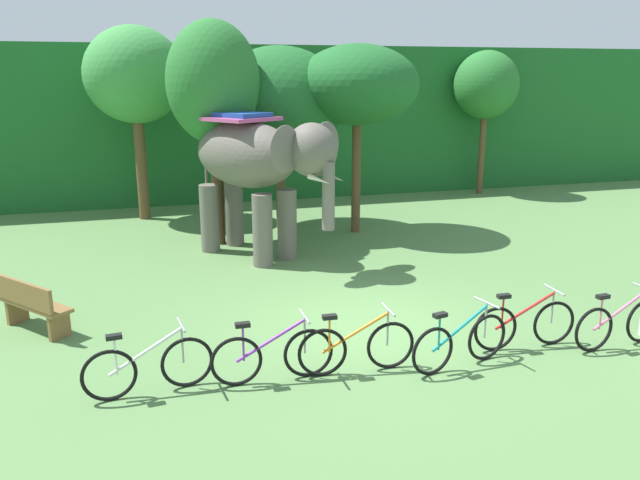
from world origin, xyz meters
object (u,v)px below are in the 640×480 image
Objects in this scene: bike_red at (525,324)px; bike_pink at (619,323)px; bike_orange at (357,347)px; tree_center_right at (135,76)px; bike_purple at (273,355)px; tree_right at (213,84)px; bike_white at (149,367)px; bike_teal at (460,342)px; tree_center_left at (357,86)px; tree_center at (486,86)px; tree_left at (279,102)px; wooden_bench at (32,304)px; elephant at (256,162)px.

bike_pink is (1.41, -0.38, 0.00)m from bike_red.
bike_pink is at bearing -4.16° from bike_orange.
tree_center_right reaches higher than bike_purple.
tree_right is at bearing 123.31° from bike_pink.
tree_right reaches higher than bike_white.
bike_orange is at bearing 170.20° from bike_teal.
tree_center_right is at bearing 104.15° from bike_orange.
tree_center_right is 13.69m from bike_pink.
tree_center_left reaches higher than bike_orange.
bike_teal is at bearing -9.80° from bike_orange.
tree_right is 3.12× the size of bike_purple.
tree_right is 10.59m from tree_center.
bike_orange is (2.75, -10.93, -3.65)m from tree_center_right.
bike_purple is 1.00× the size of bike_pink.
tree_center_left is (1.81, -1.01, 0.41)m from tree_left.
bike_red is at bearing -89.26° from tree_center_left.
bike_pink is (5.36, -0.36, 0.00)m from bike_purple.
bike_purple is 2.69m from bike_teal.
bike_purple and bike_red have the same top height.
bike_purple is at bearing -91.54° from tree_right.
tree_center_left is 0.99× the size of tree_center.
bike_white is at bearing 176.61° from bike_orange.
tree_center_right is 6.28m from tree_center_left.
bike_orange is at bearing -31.47° from wooden_bench.
bike_red is (3.74, -7.47, -3.48)m from tree_right.
tree_center_right reaches higher than wooden_bench.
bike_teal is 1.32m from bike_red.
tree_center_right reaches higher than tree_center.
bike_purple is (-3.85, -7.68, -3.42)m from tree_center_left.
tree_left is 9.29m from bike_orange.
tree_center_right is 3.16× the size of bike_orange.
tree_right is 1.11× the size of tree_left.
tree_center_right is 11.57m from bike_purple.
bike_pink is (-4.53, -12.11, -3.32)m from tree_center.
bike_orange is (2.83, -0.17, 0.00)m from bike_white.
bike_pink is at bearing -1.01° from bike_teal.
tree_center_right is at bearing 121.65° from bike_pink.
tree_center_right reaches higher than bike_pink.
elephant is at bearing -112.87° from tree_left.
elephant is 5.67m from wooden_bench.
bike_white is 2.83m from bike_orange.
tree_center reaches higher than tree_left.
tree_center is at bearing 49.92° from bike_purple.
elephant is 7.98m from bike_pink.
tree_center_left is 2.83× the size of bike_orange.
tree_left is 9.51m from bike_teal.
tree_right is at bearing 76.03° from bike_white.
elephant is at bearing -150.43° from tree_center_left.
bike_teal is (4.31, -0.42, 0.00)m from bike_white.
elephant is at bearing -64.53° from tree_right.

